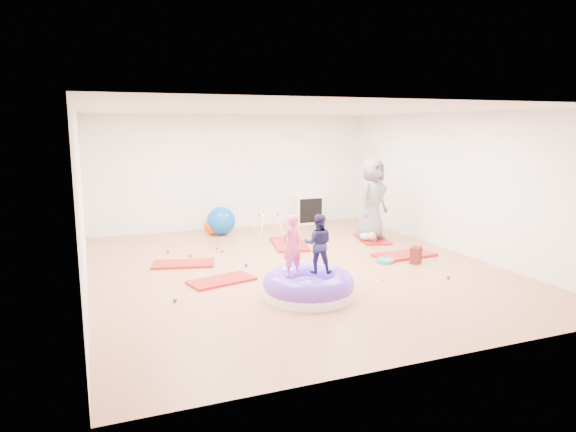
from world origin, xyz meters
name	(u,v)px	position (x,y,z in m)	size (l,w,h in m)	color
room	(294,191)	(0.00, 0.00, 1.40)	(7.01, 8.01, 2.81)	#B37755
gym_mat_front_left	(222,281)	(-1.44, -0.36, 0.02)	(1.07, 0.54, 0.04)	#A72024
gym_mat_mid_left	(183,264)	(-1.84, 0.90, 0.02)	(1.12, 0.56, 0.05)	#A72024
gym_mat_center_back	(289,244)	(0.56, 1.64, 0.03)	(1.32, 0.66, 0.06)	#A72024
gym_mat_right	(404,255)	(2.32, -0.04, 0.03)	(1.20, 0.60, 0.05)	#A72024
gym_mat_rear_right	(372,239)	(2.49, 1.45, 0.02)	(1.15, 0.57, 0.05)	#A72024
inflatable_cushion	(309,286)	(-0.41, -1.57, 0.17)	(1.37, 1.37, 0.43)	white
child_pink	(292,242)	(-0.67, -1.55, 0.86)	(0.34, 0.22, 0.92)	#F45391
child_navy	(318,240)	(-0.23, -1.52, 0.85)	(0.44, 0.34, 0.90)	#22214E
adult_caregiver	(372,199)	(2.43, 1.39, 0.94)	(0.87, 0.57, 1.79)	slate
infant	(368,236)	(2.28, 1.26, 0.16)	(0.37, 0.37, 0.22)	#AED3F1
ball_pit_balls	(254,263)	(-0.60, 0.47, 0.03)	(4.51, 3.58, 0.06)	red
exercise_ball_blue	(221,221)	(-0.53, 3.23, 0.33)	(0.67, 0.67, 0.67)	#0C4BA6
exercise_ball_orange	(213,226)	(-0.71, 3.31, 0.21)	(0.42, 0.42, 0.42)	#E54400
infant_play_gym	(268,221)	(0.55, 2.97, 0.31)	(0.61, 0.58, 0.47)	white
cube_shelf	(308,210)	(1.95, 3.79, 0.37)	(0.73, 0.36, 0.73)	white
balance_disc	(385,261)	(1.70, -0.33, 0.04)	(0.32, 0.32, 0.07)	teal
backpack	(416,255)	(2.23, -0.55, 0.15)	(0.27, 0.16, 0.31)	#A4261F
yellow_toy	(317,296)	(-0.30, -1.64, 0.01)	(0.18, 0.18, 0.03)	yellow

